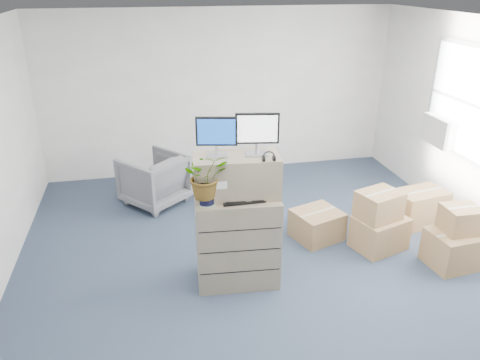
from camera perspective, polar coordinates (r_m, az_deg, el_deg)
The scene contains 17 objects.
ground at distance 5.57m, azimuth 3.93°, elevation -12.20°, with size 7.00×7.00×0.00m, color #262F44.
wall_back at distance 8.15m, azimuth -2.51°, elevation 10.54°, with size 6.00×0.02×2.80m, color silver.
ac_unit at distance 7.37m, azimuth 23.23°, elevation 5.56°, with size 0.24×0.60×0.40m, color silver.
filing_cabinet_lower at distance 5.30m, azimuth -0.35°, elevation -7.24°, with size 0.91×0.56×1.06m, color #83765A.
filing_cabinet_upper at distance 5.00m, azimuth -0.44°, elevation 0.54°, with size 0.91×0.46×0.46m, color #83765A.
monitor_left at distance 4.83m, azimuth -2.88°, elevation 5.57°, with size 0.43×0.21×0.42m.
monitor_right at distance 4.86m, azimuth 2.11°, elevation 5.91°, with size 0.46×0.21×0.45m.
headphones at distance 4.78m, azimuth 3.53°, elevation 2.79°, with size 0.13×0.13×0.01m, color black.
keyboard at distance 4.95m, azimuth 0.38°, elevation -2.45°, with size 0.46×0.19×0.02m, color black.
mouse at distance 5.01m, azimuth 3.91°, elevation -2.08°, with size 0.11×0.07×0.04m, color silver.
water_bottle at distance 5.05m, azimuth 0.43°, elevation -0.27°, with size 0.08×0.08×0.28m, color gray.
phone_dock at distance 5.06m, azimuth -0.59°, elevation -1.42°, with size 0.06×0.06×0.14m.
external_drive at distance 5.16m, azimuth 2.78°, elevation -1.12°, with size 0.21×0.16×0.06m, color black.
tissue_box at distance 5.11m, azimuth 3.45°, elevation -0.43°, with size 0.25×0.13×0.09m, color #4084DA.
potted_plant at distance 4.79m, azimuth -4.17°, elevation -0.11°, with size 0.46×0.51×0.47m.
office_chair at distance 7.25m, azimuth -10.46°, elevation 0.32°, with size 0.83×0.78×0.85m, color #59595E.
cardboard_boxes at distance 6.44m, azimuth 18.61°, elevation -5.08°, with size 2.30×1.59×0.79m.
Camera 1 is at (-1.29, -4.32, 3.27)m, focal length 35.00 mm.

